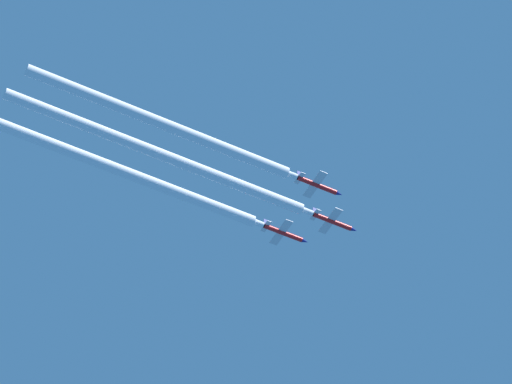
# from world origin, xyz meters

# --- Properties ---
(jet_lead) EXTENTS (7.97, 11.61, 2.79)m
(jet_lead) POSITION_xyz_m (-0.15, 5.23, 243.08)
(jet_lead) COLOR red
(jet_left_wingman) EXTENTS (7.97, 11.61, 2.79)m
(jet_left_wingman) POSITION_xyz_m (-7.77, -3.13, 242.54)
(jet_left_wingman) COLOR red
(jet_right_wingman) EXTENTS (7.97, 11.61, 2.79)m
(jet_right_wingman) POSITION_xyz_m (7.86, -3.05, 242.72)
(jet_right_wingman) COLOR red
(smoke_trail_lead) EXTENTS (2.51, 72.52, 2.51)m
(smoke_trail_lead) POSITION_xyz_m (-0.15, -36.33, 243.05)
(smoke_trail_lead) COLOR white
(smoke_trail_left_wingman) EXTENTS (2.51, 64.43, 2.51)m
(smoke_trail_left_wingman) POSITION_xyz_m (-7.77, -40.66, 242.51)
(smoke_trail_left_wingman) COLOR white
(smoke_trail_right_wingman) EXTENTS (2.51, 62.51, 2.51)m
(smoke_trail_right_wingman) POSITION_xyz_m (7.86, -39.61, 242.69)
(smoke_trail_right_wingman) COLOR white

